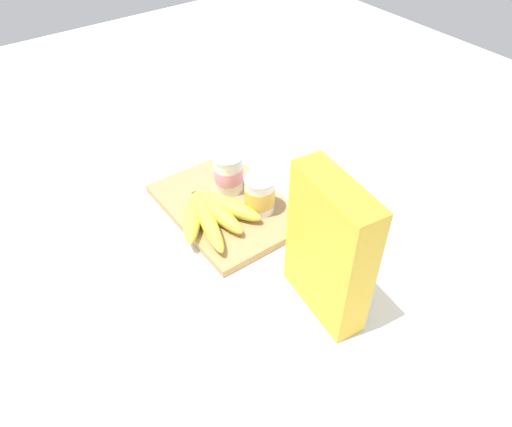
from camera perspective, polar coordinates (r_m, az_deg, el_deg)
ground_plane at (r=1.06m, az=-3.47°, el=0.46°), size 2.40×2.40×0.00m
cutting_board at (r=1.05m, az=-3.49°, el=0.83°), size 0.32×0.23×0.02m
cereal_box at (r=0.79m, az=8.71°, el=-4.28°), size 0.18×0.08×0.27m
yogurt_cup_front at (r=1.06m, az=-3.28°, el=4.84°), size 0.07×0.07×0.09m
yogurt_cup_back at (r=1.01m, az=0.44°, el=2.27°), size 0.07×0.07×0.08m
banana_bunch at (r=1.00m, az=-5.26°, el=-0.05°), size 0.20×0.19×0.04m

